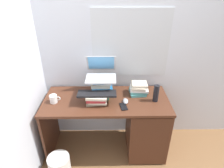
% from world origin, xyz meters
% --- Properties ---
extents(ground_plane, '(6.00, 6.00, 0.00)m').
position_xyz_m(ground_plane, '(0.00, 0.00, 0.00)').
color(ground_plane, brown).
extents(wall_back, '(6.00, 0.06, 2.60)m').
position_xyz_m(wall_back, '(0.00, 0.35, 1.30)').
color(wall_back, silver).
rests_on(wall_back, ground).
extents(wall_left, '(0.05, 6.00, 2.60)m').
position_xyz_m(wall_left, '(-0.81, 0.00, 1.30)').
color(wall_left, silver).
rests_on(wall_left, ground).
extents(desk, '(1.43, 0.62, 0.77)m').
position_xyz_m(desk, '(0.37, -0.02, 0.42)').
color(desk, '#4C2819').
rests_on(desk, ground).
extents(book_stack_tall, '(0.25, 0.22, 0.23)m').
position_xyz_m(book_stack_tall, '(-0.05, 0.06, 0.88)').
color(book_stack_tall, '#338C4C').
rests_on(book_stack_tall, desk).
extents(book_stack_keyboard_riser, '(0.24, 0.19, 0.12)m').
position_xyz_m(book_stack_keyboard_riser, '(-0.10, -0.08, 0.83)').
color(book_stack_keyboard_riser, gray).
rests_on(book_stack_keyboard_riser, desk).
extents(book_stack_side, '(0.23, 0.19, 0.14)m').
position_xyz_m(book_stack_side, '(0.38, 0.12, 0.84)').
color(book_stack_side, teal).
rests_on(book_stack_side, desk).
extents(laptop, '(0.34, 0.36, 0.23)m').
position_xyz_m(laptop, '(-0.06, 0.14, 1.05)').
color(laptop, '#B7BABF').
rests_on(laptop, book_stack_tall).
extents(keyboard, '(0.42, 0.14, 0.02)m').
position_xyz_m(keyboard, '(-0.10, -0.08, 0.90)').
color(keyboard, black).
rests_on(keyboard, book_stack_keyboard_riser).
extents(computer_mouse, '(0.06, 0.10, 0.04)m').
position_xyz_m(computer_mouse, '(0.22, -0.06, 0.79)').
color(computer_mouse, '#A5A8AD').
rests_on(computer_mouse, desk).
extents(mug, '(0.12, 0.08, 0.09)m').
position_xyz_m(mug, '(-0.58, -0.05, 0.81)').
color(mug, white).
rests_on(mug, desk).
extents(water_bottle, '(0.06, 0.06, 0.20)m').
position_xyz_m(water_bottle, '(0.56, -0.04, 0.87)').
color(water_bottle, black).
rests_on(water_bottle, desk).
extents(cell_phone, '(0.09, 0.15, 0.01)m').
position_xyz_m(cell_phone, '(0.19, -0.15, 0.77)').
color(cell_phone, black).
rests_on(cell_phone, desk).
extents(wastebasket, '(0.24, 0.24, 0.27)m').
position_xyz_m(wastebasket, '(-0.53, -0.40, 0.14)').
color(wastebasket, silver).
rests_on(wastebasket, ground).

